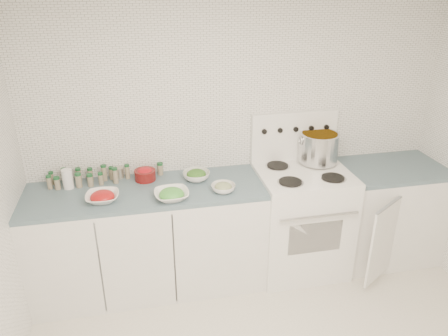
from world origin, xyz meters
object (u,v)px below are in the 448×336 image
Objects in this scene: stove at (300,217)px; stock_pot at (319,146)px; bowl_tomato at (102,197)px; bowl_snowpea at (172,194)px.

stock_pot is at bearing 40.37° from stove.
stock_pot is at bearing 8.55° from bowl_tomato.
stove is 1.68m from bowl_tomato.
bowl_snowpea is (-1.30, -0.34, -0.15)m from stock_pot.
bowl_snowpea is (0.50, -0.07, 0.00)m from bowl_tomato.
stock_pot reaches higher than bowl_snowpea.
stock_pot is (0.18, 0.16, 0.59)m from stove.
stock_pot reaches higher than bowl_tomato.
stock_pot is at bearing 14.78° from bowl_snowpea.
stove is at bearing 4.06° from bowl_tomato.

